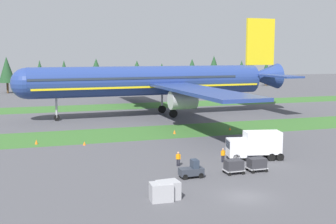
% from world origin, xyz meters
% --- Properties ---
extents(ground_plane, '(400.00, 400.00, 0.00)m').
position_xyz_m(ground_plane, '(0.00, 0.00, 0.00)').
color(ground_plane, '#47474C').
extents(grass_strip_near, '(320.00, 12.45, 0.01)m').
position_xyz_m(grass_strip_near, '(0.00, 34.49, 0.00)').
color(grass_strip_near, '#336028').
rests_on(grass_strip_near, ground).
extents(grass_strip_far, '(320.00, 12.45, 0.01)m').
position_xyz_m(grass_strip_far, '(0.00, 71.39, 0.00)').
color(grass_strip_far, '#336028').
rests_on(grass_strip_far, ground).
extents(airliner, '(59.26, 72.81, 21.18)m').
position_xyz_m(airliner, '(7.12, 52.99, 7.59)').
color(airliner, navy).
rests_on(airliner, ground).
extents(baggage_tug, '(2.61, 1.32, 1.97)m').
position_xyz_m(baggage_tug, '(-2.48, 7.35, 0.81)').
color(baggage_tug, '#2D333D').
rests_on(baggage_tug, ground).
extents(cargo_dolly_lead, '(2.21, 1.52, 1.55)m').
position_xyz_m(cargo_dolly_lead, '(2.55, 7.39, 0.92)').
color(cargo_dolly_lead, '#A3A3A8').
rests_on(cargo_dolly_lead, ground).
extents(cargo_dolly_second, '(2.21, 1.52, 1.55)m').
position_xyz_m(cargo_dolly_second, '(5.45, 7.41, 0.92)').
color(cargo_dolly_second, '#A3A3A8').
rests_on(cargo_dolly_second, ground).
extents(catering_truck, '(7.28, 3.69, 3.58)m').
position_xyz_m(catering_truck, '(8.03, 12.45, 1.95)').
color(catering_truck, silver).
rests_on(catering_truck, ground).
extents(ground_crew_marshaller, '(0.56, 0.36, 1.74)m').
position_xyz_m(ground_crew_marshaller, '(3.58, 12.41, 0.95)').
color(ground_crew_marshaller, black).
rests_on(ground_crew_marshaller, ground).
extents(ground_crew_loader, '(0.51, 0.36, 1.74)m').
position_xyz_m(ground_crew_loader, '(-2.30, 12.33, 0.95)').
color(ground_crew_loader, black).
rests_on(ground_crew_loader, ground).
extents(uld_container_0, '(2.10, 1.72, 1.68)m').
position_xyz_m(uld_container_0, '(-7.01, 1.63, 0.84)').
color(uld_container_0, '#A3A3A8').
rests_on(uld_container_0, ground).
extents(uld_container_1, '(2.09, 1.72, 1.64)m').
position_xyz_m(uld_container_1, '(-7.76, 1.37, 0.82)').
color(uld_container_1, '#A3A3A8').
rests_on(uld_container_1, ground).
extents(taxiway_marker_0, '(0.44, 0.44, 0.69)m').
position_xyz_m(taxiway_marker_0, '(-18.22, 30.50, 0.35)').
color(taxiway_marker_0, orange).
rests_on(taxiway_marker_0, ground).
extents(taxiway_marker_1, '(0.44, 0.44, 0.62)m').
position_xyz_m(taxiway_marker_1, '(3.92, 32.13, 0.31)').
color(taxiway_marker_1, orange).
rests_on(taxiway_marker_1, ground).
extents(taxiway_marker_2, '(0.44, 0.44, 0.46)m').
position_xyz_m(taxiway_marker_2, '(14.31, 32.47, 0.23)').
color(taxiway_marker_2, orange).
rests_on(taxiway_marker_2, ground).
extents(taxiway_marker_3, '(0.44, 0.44, 0.53)m').
position_xyz_m(taxiway_marker_3, '(-11.53, 27.65, 0.27)').
color(taxiway_marker_3, orange).
rests_on(taxiway_marker_3, ground).
extents(distant_tree_line, '(150.37, 10.37, 12.43)m').
position_xyz_m(distant_tree_line, '(0.63, 118.63, 7.25)').
color(distant_tree_line, '#4C3823').
rests_on(distant_tree_line, ground).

